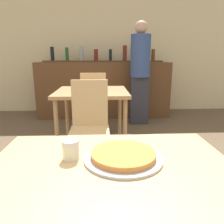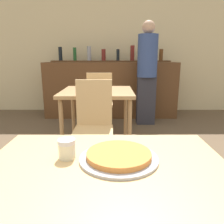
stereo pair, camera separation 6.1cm
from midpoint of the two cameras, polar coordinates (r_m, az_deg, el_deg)
name	(u,v)px [view 2 (the right image)]	position (r m, az deg, el deg)	size (l,w,h in m)	color
wall_back	(110,47)	(4.92, -0.05, 16.70)	(8.00, 0.05, 2.80)	beige
dining_table_near	(106,186)	(0.97, 0.25, -18.88)	(1.05, 0.79, 0.74)	tan
dining_table_far	(97,97)	(2.83, -3.35, 3.85)	(0.91, 0.88, 0.77)	#A87F51
bar_counter	(110,89)	(4.46, -0.04, 5.91)	(2.60, 0.56, 1.08)	brown
bar_back_shelf	(110,58)	(4.55, -0.12, 13.82)	(2.39, 0.24, 0.32)	brown
chair_far_side_front	(93,120)	(2.28, -4.13, -2.20)	(0.40, 0.40, 0.95)	tan
chair_far_side_back	(100,99)	(3.45, -2.77, 3.43)	(0.40, 0.40, 0.95)	tan
pizza_tray	(118,156)	(0.99, 3.50, -11.49)	(0.35, 0.35, 0.04)	#A3A3A8
cheese_shaker	(66,149)	(1.00, -10.11, -9.42)	(0.08, 0.08, 0.09)	beige
person_standing	(147,70)	(3.89, 9.47, 10.78)	(0.34, 0.34, 1.77)	#2D2D38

